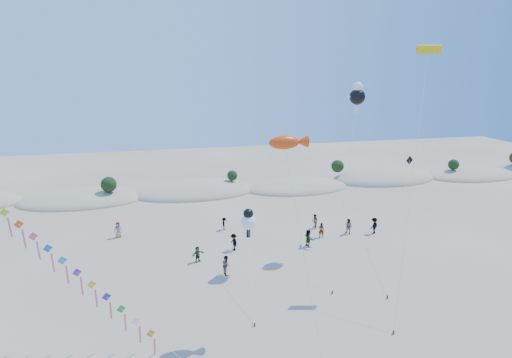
# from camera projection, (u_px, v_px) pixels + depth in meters

# --- Properties ---
(dune_ridge) EXTENTS (145.30, 11.49, 5.57)m
(dune_ridge) POSITION_uv_depth(u_px,v_px,m) (201.00, 191.00, 65.28)
(dune_ridge) COLOR tan
(dune_ridge) RESTS_ON ground
(fish_kite) EXTENTS (2.83, 7.11, 14.17)m
(fish_kite) POSITION_uv_depth(u_px,v_px,m) (289.00, 143.00, 30.01)
(fish_kite) COLOR #3F2D1E
(fish_kite) RESTS_ON ground
(cartoon_kite_low) EXTENTS (2.08, 9.42, 6.27)m
(cartoon_kite_low) POSITION_uv_depth(u_px,v_px,m) (248.00, 220.00, 39.07)
(cartoon_kite_low) COLOR #3F2D1E
(cartoon_kite_low) RESTS_ON ground
(cartoon_kite_high) EXTENTS (6.93, 10.52, 17.24)m
(cartoon_kite_high) POSITION_uv_depth(u_px,v_px,m) (357.00, 95.00, 42.63)
(cartoon_kite_high) COLOR #3F2D1E
(cartoon_kite_high) RESTS_ON ground
(parafoil_kite) EXTENTS (7.95, 9.91, 20.53)m
(parafoil_kite) POSITION_uv_depth(u_px,v_px,m) (428.00, 56.00, 35.93)
(parafoil_kite) COLOR #3F2D1E
(parafoil_kite) RESTS_ON ground
(dark_kite) EXTENTS (8.73, 11.60, 9.47)m
(dark_kite) POSITION_uv_depth(u_px,v_px,m) (404.00, 193.00, 42.96)
(dark_kite) COLOR #3F2D1E
(dark_kite) RESTS_ON ground
(beachgoers) EXTENTS (29.85, 12.17, 1.89)m
(beachgoers) POSITION_uv_depth(u_px,v_px,m) (275.00, 236.00, 46.43)
(beachgoers) COLOR slate
(beachgoers) RESTS_ON ground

